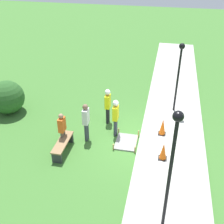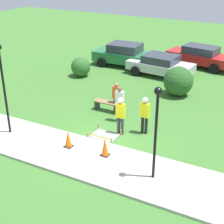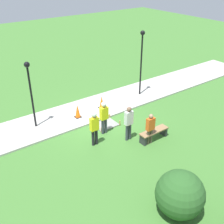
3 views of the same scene
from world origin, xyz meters
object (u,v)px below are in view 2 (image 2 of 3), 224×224
traffic_cone_far_patch (105,147)px  park_bench (109,105)px  worker_assistant (145,112)px  lamppost_near (156,120)px  traffic_cone_near_patch (68,139)px  lamppost_far (2,77)px  worker_supervisor (121,113)px  parked_car_red (200,56)px  bystander_in_gray_shirt (120,102)px  parked_car_silver (161,65)px  parked_car_green (125,55)px  bystander_in_orange_shirt (116,96)px

traffic_cone_far_patch → park_bench: (-1.97, 3.97, -0.13)m
worker_assistant → lamppost_near: bearing=-61.8°
traffic_cone_near_patch → lamppost_far: lamppost_far is taller
worker_supervisor → parked_car_red: 11.68m
bystander_in_gray_shirt → parked_car_silver: 7.44m
worker_supervisor → lamppost_far: lamppost_far is taller
bystander_in_gray_shirt → parked_car_silver: bystander_in_gray_shirt is taller
bystander_in_gray_shirt → parked_car_silver: bearing=95.1°
traffic_cone_far_patch → parked_car_green: bearing=112.2°
worker_assistant → bystander_in_orange_shirt: worker_assistant is taller
lamppost_far → bystander_in_orange_shirt: bearing=53.9°
bystander_in_orange_shirt → bystander_in_gray_shirt: bystander_in_gray_shirt is taller
traffic_cone_near_patch → lamppost_near: (3.95, -0.35, 1.96)m
traffic_cone_near_patch → park_bench: traffic_cone_near_patch is taller
parked_car_red → parked_car_green: parked_car_green is taller
parked_car_silver → parked_car_green: bearing=171.1°
park_bench → lamppost_near: bearing=-46.4°
lamppost_near → bystander_in_orange_shirt: bearing=130.1°
worker_assistant → parked_car_red: worker_assistant is taller
worker_assistant → traffic_cone_far_patch: bearing=-102.6°
bystander_in_gray_shirt → lamppost_far: (-3.81, -3.52, 1.73)m
bystander_in_orange_shirt → parked_car_silver: 6.55m
worker_supervisor → traffic_cone_far_patch: bearing=-80.6°
park_bench → lamppost_far: 5.63m
bystander_in_orange_shirt → lamppost_near: size_ratio=0.45×
park_bench → bystander_in_gray_shirt: (1.00, -0.74, 0.67)m
traffic_cone_near_patch → parked_car_red: 13.99m
worker_supervisor → parked_car_silver: size_ratio=0.40×
parked_car_silver → lamppost_far: bearing=-100.4°
traffic_cone_far_patch → worker_assistant: bearing=77.4°
park_bench → worker_supervisor: (1.63, -1.90, 0.71)m
bystander_in_gray_shirt → worker_supervisor: bearing=-61.7°
lamppost_near → parked_car_green: bearing=120.1°
traffic_cone_near_patch → parked_car_red: size_ratio=0.15×
bystander_in_orange_shirt → parked_car_red: size_ratio=0.33×
park_bench → bystander_in_orange_shirt: bystander_in_orange_shirt is taller
parked_car_red → worker_assistant: bearing=-78.8°
worker_assistant → worker_supervisor: bearing=-148.9°
traffic_cone_far_patch → park_bench: bearing=116.4°
lamppost_far → lamppost_near: bearing=-1.5°
traffic_cone_near_patch → lamppost_far: size_ratio=0.18×
lamppost_near → parked_car_red: lamppost_near is taller
bystander_in_gray_shirt → parked_car_green: bearing=114.2°
worker_supervisor → worker_assistant: bearing=31.1°
parked_car_silver → parked_car_green: 3.11m
worker_supervisor → lamppost_near: 3.89m
park_bench → bystander_in_gray_shirt: bystander_in_gray_shirt is taller
traffic_cone_near_patch → lamppost_far: bearing=-176.8°
traffic_cone_near_patch → lamppost_near: size_ratio=0.21×
worker_supervisor → lamppost_near: lamppost_near is taller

